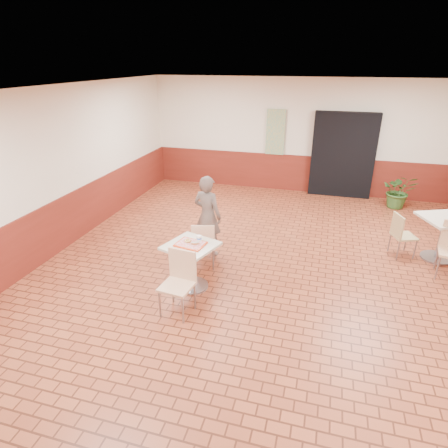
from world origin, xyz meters
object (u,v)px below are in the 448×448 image
(main_table, at_px, (191,259))
(customer, at_px, (208,216))
(chair_main_front, at_px, (179,279))
(serving_tray, at_px, (191,244))
(paper_cup, at_px, (199,238))
(long_john_donut, at_px, (195,243))
(chair_second_left, at_px, (401,233))
(second_table, at_px, (443,232))
(chair_main_back, at_px, (204,243))
(ring_donut, at_px, (188,241))
(potted_plant, at_px, (399,191))

(main_table, distance_m, customer, 1.20)
(chair_main_front, distance_m, serving_tray, 0.67)
(customer, xyz_separation_m, paper_cup, (0.20, -1.07, 0.07))
(long_john_donut, relative_size, paper_cup, 1.37)
(chair_main_front, distance_m, chair_second_left, 4.27)
(main_table, xyz_separation_m, chair_main_front, (0.04, -0.62, 0.01))
(second_table, xyz_separation_m, chair_second_left, (-0.69, -0.05, -0.09))
(long_john_donut, relative_size, chair_second_left, 0.17)
(chair_main_front, relative_size, customer, 0.61)
(chair_main_back, relative_size, chair_second_left, 1.04)
(ring_donut, xyz_separation_m, potted_plant, (3.76, 4.67, -0.37))
(chair_main_back, bearing_deg, ring_donut, 71.16)
(long_john_donut, bearing_deg, chair_main_back, 97.55)
(customer, height_order, second_table, customer)
(chair_main_back, relative_size, paper_cup, 8.56)
(chair_main_back, height_order, ring_donut, chair_main_back)
(paper_cup, height_order, potted_plant, paper_cup)
(serving_tray, relative_size, second_table, 0.53)
(chair_main_front, bearing_deg, main_table, 101.13)
(potted_plant, bearing_deg, second_table, -82.02)
(chair_main_back, xyz_separation_m, ring_donut, (-0.05, -0.61, 0.33))
(chair_main_back, relative_size, customer, 0.56)
(customer, bearing_deg, long_john_donut, 113.19)
(customer, height_order, ring_donut, customer)
(chair_main_back, distance_m, customer, 0.59)
(main_table, height_order, customer, customer)
(chair_main_front, relative_size, second_table, 1.15)
(customer, relative_size, chair_second_left, 1.86)
(chair_main_back, relative_size, second_table, 1.04)
(chair_main_back, xyz_separation_m, long_john_donut, (0.09, -0.67, 0.33))
(chair_main_back, height_order, paper_cup, paper_cup)
(main_table, relative_size, paper_cup, 7.63)
(main_table, bearing_deg, customer, 94.80)
(customer, relative_size, second_table, 1.87)
(main_table, height_order, chair_main_back, chair_main_back)
(customer, distance_m, serving_tray, 1.17)
(ring_donut, distance_m, paper_cup, 0.18)
(main_table, height_order, long_john_donut, long_john_donut)
(chair_main_back, xyz_separation_m, paper_cup, (0.12, -0.56, 0.36))
(chair_main_front, distance_m, long_john_donut, 0.66)
(chair_main_back, bearing_deg, potted_plant, -146.63)
(chair_main_front, xyz_separation_m, customer, (-0.14, 1.78, 0.24))
(long_john_donut, distance_m, paper_cup, 0.13)
(ring_donut, xyz_separation_m, long_john_donut, (0.14, -0.06, 0.00))
(serving_tray, height_order, potted_plant, potted_plant)
(potted_plant, bearing_deg, main_table, -128.17)
(long_john_donut, xyz_separation_m, paper_cup, (0.03, 0.12, 0.03))
(long_john_donut, height_order, second_table, long_john_donut)
(paper_cup, bearing_deg, chair_main_front, -94.99)
(chair_main_front, distance_m, ring_donut, 0.72)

